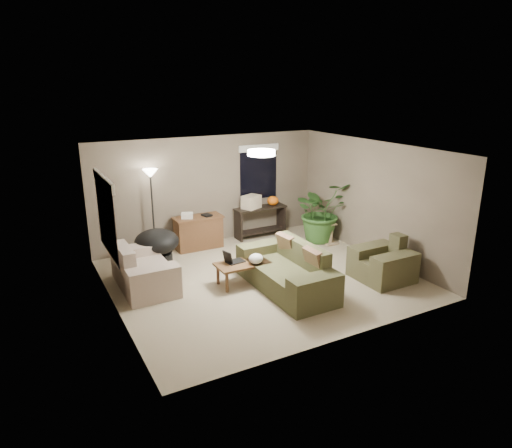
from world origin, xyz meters
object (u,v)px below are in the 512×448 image
main_sofa (288,273)px  coffee_table (243,266)px  armchair (383,264)px  desk (198,232)px  console_table (260,219)px  loveseat (143,272)px  papasan_chair (157,245)px  floor_lamp (151,184)px  houseplant (321,218)px  cat_scratching_post (330,235)px

main_sofa → coffee_table: bearing=137.2°
armchair → desk: 4.14m
main_sofa → console_table: size_ratio=1.69×
loveseat → console_table: (3.33, 1.55, 0.14)m
coffee_table → papasan_chair: 1.96m
desk → floor_lamp: (-1.00, 0.07, 1.22)m
coffee_table → houseplant: bearing=25.8°
houseplant → console_table: bearing=139.9°
desk → houseplant: 2.92m
loveseat → console_table: 3.67m
coffee_table → houseplant: (2.76, 1.33, 0.21)m
console_table → papasan_chair: bearing=-165.7°
main_sofa → floor_lamp: bearing=119.7°
coffee_table → main_sofa: bearing=-42.8°
floor_lamp → houseplant: (3.77, -0.96, -1.03)m
main_sofa → console_table: (1.00, 2.86, 0.14)m
desk → armchair: bearing=-53.0°
floor_lamp → cat_scratching_post: 4.27m
desk → console_table: bearing=2.1°
armchair → houseplant: houseplant is taller
desk → floor_lamp: bearing=176.1°
loveseat → coffee_table: loveseat is taller
papasan_chair → houseplant: 3.94m
main_sofa → loveseat: size_ratio=1.37×
coffee_table → papasan_chair: bearing=126.7°
loveseat → cat_scratching_post: size_ratio=3.20×
main_sofa → coffee_table: main_sofa is taller
armchair → cat_scratching_post: (0.35, 2.12, -0.08)m
coffee_table → houseplant: houseplant is taller
cat_scratching_post → armchair: bearing=-99.4°
loveseat → armchair: size_ratio=1.60×
armchair → floor_lamp: (-3.49, 3.38, 1.30)m
armchair → coffee_table: armchair is taller
cat_scratching_post → console_table: bearing=133.6°
armchair → coffee_table: size_ratio=1.00×
console_table → armchair: bearing=-76.0°
main_sofa → loveseat: (-2.33, 1.32, 0.00)m
houseplant → floor_lamp: bearing=165.8°
floor_lamp → coffee_table: bearing=-66.2°
coffee_table → floor_lamp: floor_lamp is taller
coffee_table → cat_scratching_post: (2.83, 1.03, -0.14)m
armchair → papasan_chair: (-3.64, 2.65, 0.17)m
console_table → floor_lamp: (-2.65, 0.01, 1.16)m
floor_lamp → cat_scratching_post: (3.84, -1.26, -1.38)m
houseplant → cat_scratching_post: 0.47m
main_sofa → console_table: bearing=70.7°
papasan_chair → cat_scratching_post: (3.99, -0.54, -0.25)m
desk → floor_lamp: size_ratio=0.58×
cat_scratching_post → papasan_chair: bearing=172.4°
desk → console_table: 1.65m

